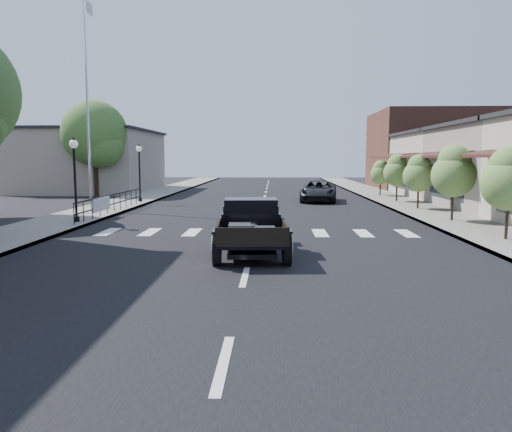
{
  "coord_description": "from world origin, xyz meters",
  "views": [
    {
      "loc": [
        0.68,
        -14.46,
        2.79
      ],
      "look_at": [
        0.12,
        0.99,
        1.0
      ],
      "focal_mm": 35.0,
      "sensor_mm": 36.0,
      "label": 1
    }
  ],
  "objects": [
    {
      "name": "sidewalk_right",
      "position": [
        8.5,
        15.0,
        0.07
      ],
      "size": [
        3.0,
        80.0,
        0.15
      ],
      "primitive_type": "cube",
      "color": "gray",
      "rests_on": "ground"
    },
    {
      "name": "small_tree_b",
      "position": [
        8.3,
        7.05,
        1.7
      ],
      "size": [
        1.86,
        1.86,
        3.1
      ],
      "primitive_type": null,
      "color": "#5A7E3A",
      "rests_on": "sidewalk_right"
    },
    {
      "name": "small_tree_e",
      "position": [
        8.3,
        21.62,
        1.36
      ],
      "size": [
        1.45,
        1.45,
        2.42
      ],
      "primitive_type": null,
      "color": "#5A7E3A",
      "rests_on": "sidewalk_right"
    },
    {
      "name": "big_tree_far",
      "position": [
        -12.5,
        22.0,
        3.5
      ],
      "size": [
        4.77,
        4.77,
        7.0
      ],
      "primitive_type": null,
      "color": "#3E6029",
      "rests_on": "ground"
    },
    {
      "name": "second_car",
      "position": [
        3.56,
        17.78,
        0.67
      ],
      "size": [
        2.81,
        5.08,
        1.34
      ],
      "primitive_type": "imported",
      "rotation": [
        0.0,
        0.0,
        -0.12
      ],
      "color": "black",
      "rests_on": "ground"
    },
    {
      "name": "far_building_right",
      "position": [
        15.5,
        32.0,
        3.5
      ],
      "size": [
        11.0,
        10.0,
        7.0
      ],
      "primitive_type": "cube",
      "color": "brown",
      "rests_on": "ground"
    },
    {
      "name": "road",
      "position": [
        0.0,
        15.0,
        0.01
      ],
      "size": [
        14.0,
        80.0,
        0.02
      ],
      "primitive_type": "cube",
      "color": "black",
      "rests_on": "ground"
    },
    {
      "name": "hotrod_pickup",
      "position": [
        0.0,
        -0.04,
        0.82
      ],
      "size": [
        2.52,
        4.88,
        1.65
      ],
      "primitive_type": null,
      "rotation": [
        0.0,
        0.0,
        0.06
      ],
      "color": "black",
      "rests_on": "ground"
    },
    {
      "name": "ground",
      "position": [
        0.0,
        0.0,
        0.0
      ],
      "size": [
        120.0,
        120.0,
        0.0
      ],
      "primitive_type": "plane",
      "color": "black",
      "rests_on": "ground"
    },
    {
      "name": "small_tree_a",
      "position": [
        8.3,
        2.02,
        1.62
      ],
      "size": [
        1.76,
        1.76,
        2.93
      ],
      "primitive_type": null,
      "color": "#5A7E3A",
      "rests_on": "sidewalk_right"
    },
    {
      "name": "railing",
      "position": [
        -7.3,
        10.0,
        0.65
      ],
      "size": [
        0.08,
        10.0,
        1.0
      ],
      "primitive_type": null,
      "color": "black",
      "rests_on": "sidewalk_left"
    },
    {
      "name": "lamp_post_c",
      "position": [
        -7.6,
        16.0,
        1.91
      ],
      "size": [
        0.36,
        0.36,
        3.53
      ],
      "primitive_type": null,
      "color": "black",
      "rests_on": "sidewalk_left"
    },
    {
      "name": "small_tree_c",
      "position": [
        8.3,
        12.16,
        1.52
      ],
      "size": [
        1.65,
        1.65,
        2.75
      ],
      "primitive_type": null,
      "color": "#5A7E3A",
      "rests_on": "sidewalk_right"
    },
    {
      "name": "small_tree_d",
      "position": [
        8.3,
        16.79,
        1.55
      ],
      "size": [
        1.68,
        1.68,
        2.81
      ],
      "primitive_type": null,
      "color": "#5A7E3A",
      "rests_on": "sidewalk_right"
    },
    {
      "name": "storefront_far",
      "position": [
        15.0,
        22.0,
        2.25
      ],
      "size": [
        10.0,
        9.0,
        4.5
      ],
      "primitive_type": "cube",
      "color": "#BAAF9D",
      "rests_on": "ground"
    },
    {
      "name": "low_building_left",
      "position": [
        -15.0,
        28.0,
        2.5
      ],
      "size": [
        10.0,
        12.0,
        5.0
      ],
      "primitive_type": "cube",
      "color": "#A19687",
      "rests_on": "ground"
    },
    {
      "name": "lamp_post_b",
      "position": [
        -7.6,
        6.0,
        1.91
      ],
      "size": [
        0.36,
        0.36,
        3.53
      ],
      "primitive_type": null,
      "color": "black",
      "rests_on": "sidewalk_left"
    },
    {
      "name": "flagpole",
      "position": [
        -9.2,
        12.0,
        5.76
      ],
      "size": [
        0.12,
        0.12,
        11.22
      ],
      "primitive_type": "cylinder",
      "color": "silver",
      "rests_on": "sidewalk_left"
    },
    {
      "name": "banner",
      "position": [
        -7.22,
        8.0,
        0.45
      ],
      "size": [
        0.04,
        2.2,
        0.6
      ],
      "primitive_type": null,
      "color": "silver",
      "rests_on": "sidewalk_left"
    },
    {
      "name": "sidewalk_left",
      "position": [
        -8.5,
        15.0,
        0.07
      ],
      "size": [
        3.0,
        80.0,
        0.15
      ],
      "primitive_type": "cube",
      "color": "gray",
      "rests_on": "ground"
    },
    {
      "name": "road_markings",
      "position": [
        0.0,
        10.0,
        0.0
      ],
      "size": [
        12.0,
        60.0,
        0.06
      ],
      "primitive_type": null,
      "color": "silver",
      "rests_on": "ground"
    }
  ]
}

